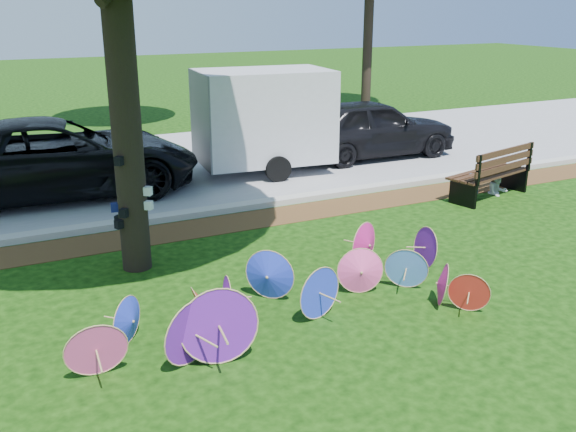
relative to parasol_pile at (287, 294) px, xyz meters
name	(u,v)px	position (x,y,z in m)	size (l,w,h in m)	color
ground	(322,337)	(0.19, -0.62, -0.36)	(90.00, 90.00, 0.00)	black
mulch_strip	(204,227)	(0.19, 3.88, -0.36)	(90.00, 1.00, 0.01)	#472D16
curb	(192,214)	(0.19, 4.58, -0.30)	(90.00, 0.30, 0.12)	#B7B5AD
street	(140,169)	(0.19, 8.73, -0.36)	(90.00, 8.00, 0.01)	gray
parasol_pile	(287,294)	(0.00, 0.00, 0.00)	(5.65, 2.34, 0.93)	red
black_van	(56,158)	(-1.90, 7.20, 0.46)	(2.72, 5.90, 1.64)	black
dark_pickup	(371,128)	(5.99, 7.33, 0.42)	(1.84, 4.57, 1.56)	black
cargo_trailer	(264,116)	(2.84, 7.11, 1.00)	(3.04, 1.93, 2.73)	silver
park_bench	(488,172)	(6.21, 3.14, 0.18)	(2.07, 0.79, 1.08)	black
person_left	(474,175)	(5.86, 3.19, 0.15)	(0.37, 0.25, 1.02)	#313443
person_right	(499,171)	(6.56, 3.19, 0.14)	(0.49, 0.38, 1.01)	#B6B8C0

